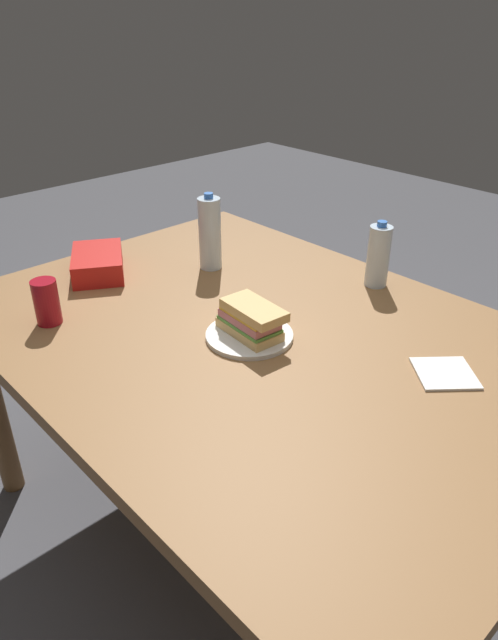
{
  "coord_description": "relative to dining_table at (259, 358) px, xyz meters",
  "views": [
    {
      "loc": [
        0.92,
        -0.9,
        1.49
      ],
      "look_at": [
        -0.0,
        -0.03,
        0.78
      ],
      "focal_mm": 32.53,
      "sensor_mm": 36.0,
      "label": 1
    }
  ],
  "objects": [
    {
      "name": "ground_plane",
      "position": [
        0.0,
        0.0,
        -0.65
      ],
      "size": [
        8.0,
        8.0,
        0.0
      ],
      "primitive_type": "plane",
      "color": "#4C4C51"
    },
    {
      "name": "dining_table",
      "position": [
        0.0,
        0.0,
        0.0
      ],
      "size": [
        1.59,
        1.13,
        0.73
      ],
      "color": "olive",
      "rests_on": "ground_plane"
    },
    {
      "name": "paper_plate",
      "position": [
        -0.0,
        -0.03,
        0.08
      ],
      "size": [
        0.22,
        0.22,
        0.01
      ],
      "primitive_type": "cylinder",
      "color": "white",
      "rests_on": "dining_table"
    },
    {
      "name": "sandwich",
      "position": [
        0.0,
        -0.03,
        0.13
      ],
      "size": [
        0.19,
        0.11,
        0.08
      ],
      "color": "#DBB26B",
      "rests_on": "paper_plate"
    },
    {
      "name": "soda_can_red",
      "position": [
        -0.42,
        -0.37,
        0.14
      ],
      "size": [
        0.07,
        0.07,
        0.12
      ],
      "primitive_type": "cylinder",
      "color": "maroon",
      "rests_on": "dining_table"
    },
    {
      "name": "chip_bag",
      "position": [
        -0.61,
        -0.11,
        0.11
      ],
      "size": [
        0.27,
        0.25,
        0.07
      ],
      "primitive_type": "cube",
      "rotation": [
        0.0,
        0.0,
        5.75
      ],
      "color": "red",
      "rests_on": "dining_table"
    },
    {
      "name": "water_bottle_tall",
      "position": [
        -0.4,
        0.17,
        0.19
      ],
      "size": [
        0.07,
        0.07,
        0.24
      ],
      "color": "silver",
      "rests_on": "dining_table"
    },
    {
      "name": "water_bottle_spare",
      "position": [
        0.03,
        0.45,
        0.17
      ],
      "size": [
        0.07,
        0.07,
        0.2
      ],
      "color": "silver",
      "rests_on": "dining_table"
    },
    {
      "name": "paper_napkin",
      "position": [
        0.43,
        0.18,
        0.08
      ],
      "size": [
        0.18,
        0.18,
        0.01
      ],
      "primitive_type": "cube",
      "rotation": [
        0.0,
        0.0,
        0.86
      ],
      "color": "white",
      "rests_on": "dining_table"
    }
  ]
}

